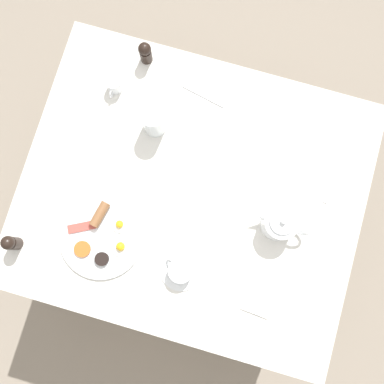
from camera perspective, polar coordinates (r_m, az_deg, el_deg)
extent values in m
plane|color=gray|center=(2.26, 0.00, -2.84)|extent=(8.00, 8.00, 0.00)
cube|color=silver|center=(1.53, 0.00, -0.19)|extent=(0.96, 1.15, 0.03)
cylinder|color=brown|center=(2.08, -11.00, 13.76)|extent=(0.04, 0.04, 0.72)
cylinder|color=brown|center=(1.99, -18.53, -9.43)|extent=(0.04, 0.04, 0.72)
cylinder|color=brown|center=(2.05, 17.83, 5.80)|extent=(0.04, 0.04, 0.72)
cylinder|color=brown|center=(1.96, 11.96, -18.25)|extent=(0.04, 0.04, 0.72)
cylinder|color=white|center=(1.53, -11.39, -5.60)|extent=(0.28, 0.28, 0.01)
cylinder|color=white|center=(1.50, -9.02, -6.86)|extent=(0.07, 0.07, 0.00)
sphere|color=yellow|center=(1.49, -9.08, -6.84)|extent=(0.03, 0.03, 0.03)
cylinder|color=white|center=(1.51, -9.14, -4.08)|extent=(0.06, 0.06, 0.00)
sphere|color=yellow|center=(1.50, -9.19, -4.06)|extent=(0.03, 0.03, 0.03)
cylinder|color=brown|center=(1.51, -11.65, -2.79)|extent=(0.09, 0.05, 0.03)
cube|color=#B74C42|center=(1.53, -13.83, -4.33)|extent=(0.07, 0.09, 0.01)
cylinder|color=#D16023|center=(1.53, -13.76, -7.06)|extent=(0.05, 0.05, 0.01)
cylinder|color=black|center=(1.51, -11.39, -8.35)|extent=(0.04, 0.04, 0.02)
cylinder|color=white|center=(1.48, 11.03, -3.95)|extent=(0.11, 0.11, 0.10)
cylinder|color=white|center=(1.43, 11.43, -3.78)|extent=(0.08, 0.08, 0.01)
sphere|color=white|center=(1.42, 11.53, -3.74)|extent=(0.02, 0.02, 0.02)
cone|color=white|center=(1.46, 8.52, -2.94)|extent=(0.02, 0.06, 0.05)
torus|color=white|center=(1.49, 13.18, -4.75)|extent=(0.02, 0.08, 0.08)
cylinder|color=white|center=(1.50, -1.44, -9.92)|extent=(0.13, 0.13, 0.01)
cylinder|color=white|center=(1.47, -1.46, -9.95)|extent=(0.08, 0.08, 0.05)
cylinder|color=olive|center=(1.48, -1.46, -9.95)|extent=(0.07, 0.07, 0.04)
torus|color=white|center=(1.47, -2.62, -8.70)|extent=(0.03, 0.04, 0.04)
cylinder|color=white|center=(1.51, -4.87, 9.00)|extent=(0.08, 0.08, 0.13)
cylinder|color=white|center=(1.61, -9.82, 13.32)|extent=(0.05, 0.05, 0.06)
torus|color=white|center=(1.60, -10.15, 12.36)|extent=(0.04, 0.01, 0.04)
cylinder|color=black|center=(1.63, -5.87, 16.91)|extent=(0.04, 0.04, 0.06)
sphere|color=black|center=(1.59, -6.05, 17.61)|extent=(0.04, 0.04, 0.04)
cylinder|color=black|center=(1.58, -21.73, -6.07)|extent=(0.04, 0.04, 0.06)
sphere|color=black|center=(1.54, -22.36, -5.99)|extent=(0.04, 0.04, 0.04)
cube|color=white|center=(1.52, 8.63, -12.89)|extent=(0.13, 0.10, 0.01)
cube|color=silver|center=(1.51, -1.88, -0.08)|extent=(0.16, 0.09, 0.00)
cube|color=silver|center=(1.60, 17.70, 1.97)|extent=(0.20, 0.04, 0.00)
cube|color=silver|center=(1.60, 1.43, 12.18)|extent=(0.05, 0.17, 0.00)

